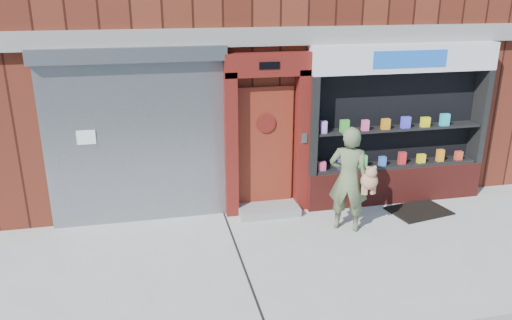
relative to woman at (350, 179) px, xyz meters
name	(u,v)px	position (x,y,z in m)	size (l,w,h in m)	color
ground	(341,255)	(-0.43, -0.83, -0.91)	(80.00, 80.00, 0.00)	#9E9E99
shutter_bay	(136,127)	(-3.43, 1.09, 0.81)	(3.10, 0.30, 3.04)	gray
red_door_bay	(267,135)	(-1.17, 1.03, 0.55)	(1.52, 0.58, 2.90)	#54120E
pharmacy_bay	(397,132)	(1.32, 0.98, 0.47)	(3.50, 0.41, 3.00)	maroon
woman	(350,179)	(0.00, 0.00, 0.00)	(0.82, 0.70, 1.81)	#5B6945
doormat	(419,211)	(1.57, 0.36, -0.89)	(1.06, 0.74, 0.03)	black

